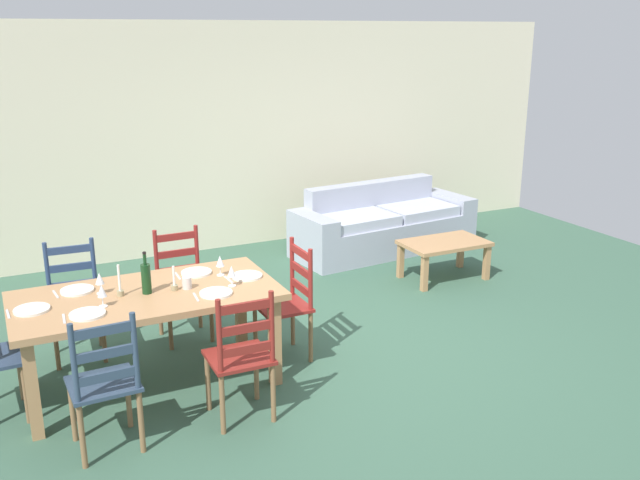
{
  "coord_description": "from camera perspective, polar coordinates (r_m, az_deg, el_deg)",
  "views": [
    {
      "loc": [
        -2.47,
        -4.77,
        2.59
      ],
      "look_at": [
        0.2,
        0.73,
        0.75
      ],
      "focal_mm": 39.27,
      "sensor_mm": 36.0,
      "label": 1
    }
  ],
  "objects": [
    {
      "name": "fork_near_right",
      "position": [
        5.11,
        -10.08,
        -4.6
      ],
      "size": [
        0.03,
        0.17,
        0.01
      ],
      "primitive_type": "cube",
      "rotation": [
        0.0,
        0.0,
        -0.09
      ],
      "color": "silver",
      "rests_on": "dining_table"
    },
    {
      "name": "dining_chair_far_left",
      "position": [
        6.04,
        -19.34,
        -4.7
      ],
      "size": [
        0.44,
        0.42,
        0.96
      ],
      "color": "navy",
      "rests_on": "ground_plane"
    },
    {
      "name": "fork_far_left",
      "position": [
        5.43,
        -20.74,
        -4.16
      ],
      "size": [
        0.03,
        0.17,
        0.01
      ],
      "primitive_type": "cube",
      "rotation": [
        0.0,
        0.0,
        0.1
      ],
      "color": "silver",
      "rests_on": "dining_table"
    },
    {
      "name": "wall_far",
      "position": [
        8.53,
        -8.89,
        8.19
      ],
      "size": [
        9.6,
        0.16,
        2.7
      ],
      "primitive_type": "cube",
      "color": "beige",
      "rests_on": "ground_plane"
    },
    {
      "name": "dinner_plate_near_left",
      "position": [
        4.98,
        -18.43,
        -5.75
      ],
      "size": [
        0.24,
        0.24,
        0.02
      ],
      "primitive_type": "cylinder",
      "color": "white",
      "rests_on": "dining_table"
    },
    {
      "name": "candle_short",
      "position": [
        5.26,
        -11.79,
        -3.51
      ],
      "size": [
        0.05,
        0.05,
        0.19
      ],
      "color": "#998C66",
      "rests_on": "dining_table"
    },
    {
      "name": "wine_glass_far_right",
      "position": [
        5.49,
        -8.15,
        -1.78
      ],
      "size": [
        0.06,
        0.06,
        0.16
      ],
      "color": "white",
      "rests_on": "dining_table"
    },
    {
      "name": "coffee_cup_primary",
      "position": [
        5.28,
        -10.79,
        -3.45
      ],
      "size": [
        0.07,
        0.07,
        0.09
      ],
      "primitive_type": "cylinder",
      "color": "beige",
      "rests_on": "dining_table"
    },
    {
      "name": "fork_far_right",
      "position": [
        5.56,
        -11.52,
        -2.89
      ],
      "size": [
        0.02,
        0.17,
        0.01
      ],
      "primitive_type": "cube",
      "rotation": [
        0.0,
        0.0,
        -0.04
      ],
      "color": "silver",
      "rests_on": "dining_table"
    },
    {
      "name": "coffee_table",
      "position": [
        7.62,
        10.08,
        -0.57
      ],
      "size": [
        0.9,
        0.56,
        0.42
      ],
      "color": "#B18053",
      "rests_on": "ground_plane"
    },
    {
      "name": "fork_head_west",
      "position": [
        5.19,
        -24.08,
        -5.53
      ],
      "size": [
        0.02,
        0.17,
        0.01
      ],
      "primitive_type": "cube",
      "rotation": [
        0.0,
        0.0,
        0.04
      ],
      "color": "silver",
      "rests_on": "dining_table"
    },
    {
      "name": "wine_bottle",
      "position": [
        5.22,
        -13.99,
        -3.02
      ],
      "size": [
        0.07,
        0.07,
        0.32
      ],
      "color": "#143819",
      "rests_on": "dining_table"
    },
    {
      "name": "fork_near_left",
      "position": [
        4.97,
        -20.14,
        -6.05
      ],
      "size": [
        0.03,
        0.17,
        0.01
      ],
      "primitive_type": "cube",
      "rotation": [
        0.0,
        0.0,
        -0.06
      ],
      "color": "silver",
      "rests_on": "dining_table"
    },
    {
      "name": "ground_plane",
      "position": [
        5.97,
        1.34,
        -9.07
      ],
      "size": [
        9.6,
        9.6,
        0.02
      ],
      "primitive_type": "cube",
      "color": "#385C48"
    },
    {
      "name": "dinner_plate_head_west",
      "position": [
        5.19,
        -22.44,
        -5.26
      ],
      "size": [
        0.24,
        0.24,
        0.02
      ],
      "primitive_type": "cylinder",
      "color": "white",
      "rests_on": "dining_table"
    },
    {
      "name": "dining_chair_far_right",
      "position": [
        6.17,
        -11.17,
        -3.59
      ],
      "size": [
        0.42,
        0.4,
        0.96
      ],
      "color": "maroon",
      "rests_on": "ground_plane"
    },
    {
      "name": "couch",
      "position": [
        8.58,
        5.01,
        1.14
      ],
      "size": [
        2.35,
        1.03,
        0.8
      ],
      "color": "#A3A8B9",
      "rests_on": "ground_plane"
    },
    {
      "name": "wine_glass_near_right",
      "position": [
        5.25,
        -7.22,
        -2.61
      ],
      "size": [
        0.06,
        0.06,
        0.16
      ],
      "color": "white",
      "rests_on": "dining_table"
    },
    {
      "name": "wine_glass_far_left",
      "position": [
        5.31,
        -17.52,
        -3.07
      ],
      "size": [
        0.06,
        0.06,
        0.16
      ],
      "color": "white",
      "rests_on": "dining_table"
    },
    {
      "name": "candle_tall",
      "position": [
        5.24,
        -15.99,
        -3.72
      ],
      "size": [
        0.05,
        0.05,
        0.24
      ],
      "color": "#998C66",
      "rests_on": "dining_table"
    },
    {
      "name": "dining_table",
      "position": [
        5.3,
        -13.91,
        -5.07
      ],
      "size": [
        1.9,
        0.96,
        0.75
      ],
      "color": "#B18053",
      "rests_on": "ground_plane"
    },
    {
      "name": "dinner_plate_far_left",
      "position": [
        5.44,
        -19.18,
        -3.89
      ],
      "size": [
        0.24,
        0.24,
        0.02
      ],
      "primitive_type": "cylinder",
      "color": "white",
      "rests_on": "dining_table"
    },
    {
      "name": "dinner_plate_far_right",
      "position": [
        5.6,
        -10.04,
        -2.62
      ],
      "size": [
        0.24,
        0.24,
        0.02
      ],
      "primitive_type": "cylinder",
      "color": "white",
      "rests_on": "dining_table"
    },
    {
      "name": "dining_chair_near_right",
      "position": [
        4.81,
        -6.43,
        -9.4
      ],
      "size": [
        0.43,
        0.41,
        0.96
      ],
      "color": "maroon",
      "rests_on": "ground_plane"
    },
    {
      "name": "dining_chair_near_left",
      "position": [
        4.65,
        -17.16,
        -11.09
      ],
      "size": [
        0.43,
        0.42,
        0.96
      ],
      "color": "#2F4055",
      "rests_on": "ground_plane"
    },
    {
      "name": "fork_head_east",
      "position": [
        5.42,
        -7.47,
        -3.21
      ],
      "size": [
        0.02,
        0.17,
        0.01
      ],
      "primitive_type": "cube",
      "rotation": [
        0.0,
        0.0,
        0.05
      ],
      "color": "silver",
      "rests_on": "dining_table"
    },
    {
      "name": "wine_glass_near_left",
      "position": [
        5.06,
        -17.35,
        -4.05
      ],
      "size": [
        0.06,
        0.06,
        0.16
      ],
      "color": "white",
      "rests_on": "dining_table"
    },
    {
      "name": "dinner_plate_head_east",
      "position": [
        5.46,
        -5.98,
        -2.93
      ],
      "size": [
        0.24,
        0.24,
        0.02
      ],
      "primitive_type": "cylinder",
      "color": "white",
      "rests_on": "dining_table"
    },
    {
      "name": "dining_chair_head_east",
      "position": [
        5.69,
        -2.61,
        -5.04
      ],
      "size": [
        0.4,
        0.42,
        0.96
      ],
      "color": "maroon",
      "rests_on": "ground_plane"
    },
    {
      "name": "dinner_plate_near_right",
      "position": [
        5.14,
        -8.47,
        -4.29
      ],
      "size": [
        0.24,
        0.24,
        0.02
      ],
      "primitive_type": "cylinder",
      "color": "white",
      "rests_on": "dining_table"
    }
  ]
}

